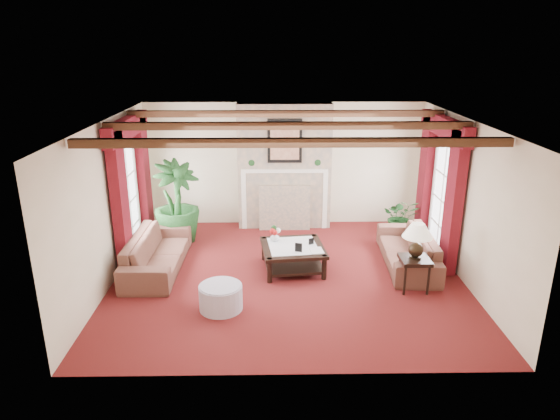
{
  "coord_description": "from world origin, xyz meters",
  "views": [
    {
      "loc": [
        -0.27,
        -7.94,
        3.91
      ],
      "look_at": [
        -0.13,
        0.4,
        1.09
      ],
      "focal_mm": 32.0,
      "sensor_mm": 36.0,
      "label": 1
    }
  ],
  "objects_px": {
    "coffee_table": "(293,258)",
    "ottoman": "(221,297)",
    "side_table": "(414,274)",
    "sofa_right": "(408,244)",
    "potted_palm": "(178,219)",
    "sofa_left": "(157,246)"
  },
  "relations": [
    {
      "from": "potted_palm",
      "to": "side_table",
      "type": "xyz_separation_m",
      "value": [
        4.26,
        -2.2,
        -0.19
      ]
    },
    {
      "from": "side_table",
      "to": "ottoman",
      "type": "xyz_separation_m",
      "value": [
        -3.12,
        -0.59,
        -0.09
      ]
    },
    {
      "from": "sofa_left",
      "to": "coffee_table",
      "type": "xyz_separation_m",
      "value": [
        2.44,
        -0.06,
        -0.21
      ]
    },
    {
      "from": "coffee_table",
      "to": "sofa_right",
      "type": "bearing_deg",
      "value": -2.06
    },
    {
      "from": "potted_palm",
      "to": "ottoman",
      "type": "height_order",
      "value": "potted_palm"
    },
    {
      "from": "sofa_right",
      "to": "ottoman",
      "type": "distance_m",
      "value": 3.64
    },
    {
      "from": "sofa_left",
      "to": "ottoman",
      "type": "relative_size",
      "value": 3.32
    },
    {
      "from": "ottoman",
      "to": "potted_palm",
      "type": "bearing_deg",
      "value": 112.19
    },
    {
      "from": "sofa_left",
      "to": "sofa_right",
      "type": "bearing_deg",
      "value": -87.91
    },
    {
      "from": "potted_palm",
      "to": "side_table",
      "type": "relative_size",
      "value": 3.34
    },
    {
      "from": "sofa_right",
      "to": "ottoman",
      "type": "height_order",
      "value": "sofa_right"
    },
    {
      "from": "coffee_table",
      "to": "ottoman",
      "type": "height_order",
      "value": "coffee_table"
    },
    {
      "from": "sofa_left",
      "to": "potted_palm",
      "type": "height_order",
      "value": "potted_palm"
    },
    {
      "from": "sofa_left",
      "to": "sofa_right",
      "type": "relative_size",
      "value": 1.04
    },
    {
      "from": "sofa_left",
      "to": "ottoman",
      "type": "height_order",
      "value": "sofa_left"
    },
    {
      "from": "coffee_table",
      "to": "side_table",
      "type": "relative_size",
      "value": 1.93
    },
    {
      "from": "sofa_right",
      "to": "potted_palm",
      "type": "relative_size",
      "value": 1.13
    },
    {
      "from": "sofa_left",
      "to": "side_table",
      "type": "distance_m",
      "value": 4.49
    },
    {
      "from": "sofa_left",
      "to": "coffee_table",
      "type": "height_order",
      "value": "sofa_left"
    },
    {
      "from": "coffee_table",
      "to": "ottoman",
      "type": "distance_m",
      "value": 1.82
    },
    {
      "from": "side_table",
      "to": "sofa_left",
      "type": "bearing_deg",
      "value": 168.8
    },
    {
      "from": "coffee_table",
      "to": "ottoman",
      "type": "relative_size",
      "value": 1.63
    }
  ]
}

